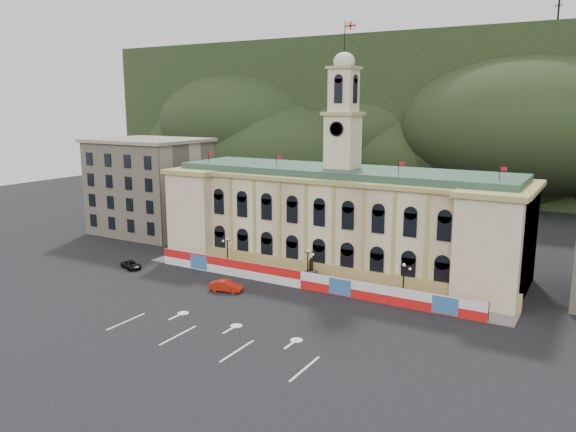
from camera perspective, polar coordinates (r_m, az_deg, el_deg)
The scene contains 13 objects.
ground at distance 66.85m, azimuth -5.01°, elevation -10.90°, with size 260.00×260.00×0.00m, color black.
lane_markings at distance 63.16m, azimuth -7.68°, elevation -12.33°, with size 26.00×10.00×0.02m, color white, non-canonical shape.
hill_ridge at distance 176.21m, azimuth 18.61°, elevation 8.86°, with size 230.00×80.00×64.00m.
city_hall at distance 87.66m, azimuth 5.33°, elevation -0.17°, with size 56.20×17.60×37.10m.
side_building_left at distance 114.45m, azimuth -13.86°, elevation 3.00°, with size 21.00×17.00×18.60m.
hoarding_fence at distance 78.42m, azimuth 1.39°, elevation -6.49°, with size 50.00×0.44×2.50m.
pavement at distance 81.05m, azimuth 2.27°, elevation -6.77°, with size 56.00×5.50×0.16m, color slate.
statue at distance 80.93m, azimuth 2.36°, elevation -5.98°, with size 1.40×1.40×3.72m.
lamp_left at distance 86.76m, azimuth -6.16°, elevation -3.55°, with size 1.96×0.44×5.15m.
lamp_center at distance 79.54m, azimuth 2.03°, elevation -4.87°, with size 1.96×0.44×5.15m.
lamp_right at distance 74.27m, azimuth 11.65°, elevation -6.28°, with size 1.96×0.44×5.15m.
red_sedan at distance 77.81m, azimuth -6.32°, elevation -7.08°, with size 4.89×2.64×1.53m, color #A11A0B.
black_suv at distance 91.14m, azimuth -15.63°, elevation -4.81°, with size 4.59×3.23×1.16m, color black.
Camera 1 is at (35.92, -50.43, 25.20)m, focal length 35.00 mm.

